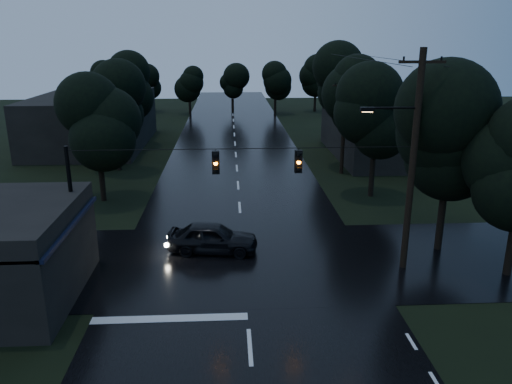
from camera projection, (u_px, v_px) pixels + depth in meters
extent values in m
cube|color=black|center=(237.00, 168.00, 41.28)|extent=(12.00, 120.00, 0.02)
cube|color=black|center=(244.00, 262.00, 24.12)|extent=(60.00, 9.00, 0.02)
cube|color=black|center=(71.00, 225.00, 19.94)|extent=(0.30, 7.00, 0.15)
cylinder|color=black|center=(45.00, 301.00, 17.58)|extent=(0.10, 0.10, 3.00)
cylinder|color=black|center=(90.00, 236.00, 23.30)|extent=(0.10, 0.10, 3.00)
cube|color=#FFDB66|center=(59.00, 257.00, 18.72)|extent=(0.06, 1.60, 0.50)
cube|color=#FFDB66|center=(80.00, 230.00, 21.29)|extent=(0.06, 1.20, 0.50)
cube|color=black|center=(390.00, 132.00, 45.18)|extent=(10.00, 14.00, 4.40)
cube|color=black|center=(93.00, 121.00, 49.34)|extent=(10.00, 16.00, 5.00)
cylinder|color=black|center=(413.00, 164.00, 22.08)|extent=(0.30, 0.30, 10.00)
cube|color=black|center=(422.00, 62.00, 20.77)|extent=(2.00, 0.12, 0.12)
cylinder|color=black|center=(393.00, 108.00, 21.28)|extent=(2.20, 0.10, 0.10)
cube|color=black|center=(367.00, 109.00, 21.24)|extent=(0.60, 0.25, 0.18)
cube|color=#FFB266|center=(367.00, 112.00, 21.27)|extent=(0.45, 0.18, 0.03)
cylinder|color=black|center=(344.00, 127.00, 38.70)|extent=(0.30, 0.30, 7.50)
cube|color=black|center=(346.00, 85.00, 37.77)|extent=(2.00, 0.12, 0.12)
cylinder|color=black|center=(73.00, 213.00, 21.88)|extent=(0.18, 0.18, 6.00)
cylinder|color=black|center=(243.00, 149.00, 21.45)|extent=(15.00, 0.03, 0.03)
cube|color=black|center=(216.00, 163.00, 21.56)|extent=(0.32, 0.25, 1.00)
sphere|color=orange|center=(216.00, 163.00, 21.42)|extent=(0.18, 0.18, 0.18)
cube|color=black|center=(298.00, 161.00, 21.75)|extent=(0.32, 0.25, 1.00)
sphere|color=orange|center=(299.00, 162.00, 21.61)|extent=(0.18, 0.18, 0.18)
cylinder|color=black|center=(440.00, 223.00, 25.18)|extent=(0.36, 0.36, 2.80)
sphere|color=black|center=(448.00, 158.00, 24.18)|extent=(4.48, 4.48, 4.48)
sphere|color=black|center=(451.00, 133.00, 23.82)|extent=(4.48, 4.48, 4.48)
sphere|color=black|center=(454.00, 108.00, 23.46)|extent=(4.48, 4.48, 4.48)
cylinder|color=black|center=(510.00, 250.00, 22.48)|extent=(0.36, 0.36, 2.45)
cylinder|color=black|center=(102.00, 183.00, 32.82)|extent=(0.36, 0.36, 2.45)
sphere|color=black|center=(98.00, 138.00, 31.94)|extent=(3.92, 3.92, 3.92)
sphere|color=black|center=(96.00, 122.00, 31.63)|extent=(3.92, 3.92, 3.92)
sphere|color=black|center=(95.00, 105.00, 31.31)|extent=(3.92, 3.92, 3.92)
cylinder|color=black|center=(118.00, 154.00, 40.39)|extent=(0.36, 0.36, 2.62)
sphere|color=black|center=(115.00, 115.00, 39.45)|extent=(4.20, 4.20, 4.20)
sphere|color=black|center=(114.00, 101.00, 39.11)|extent=(4.20, 4.20, 4.20)
sphere|color=black|center=(113.00, 86.00, 38.78)|extent=(4.20, 4.20, 4.20)
cylinder|color=black|center=(133.00, 131.00, 49.87)|extent=(0.36, 0.36, 2.80)
sphere|color=black|center=(130.00, 97.00, 48.86)|extent=(4.48, 4.48, 4.48)
sphere|color=black|center=(130.00, 84.00, 48.50)|extent=(4.48, 4.48, 4.48)
sphere|color=black|center=(129.00, 72.00, 48.15)|extent=(4.48, 4.48, 4.48)
cylinder|color=black|center=(372.00, 177.00, 33.74)|extent=(0.36, 0.36, 2.62)
sphere|color=black|center=(375.00, 131.00, 32.79)|extent=(4.20, 4.20, 4.20)
sphere|color=black|center=(376.00, 114.00, 32.46)|extent=(4.20, 4.20, 4.20)
sphere|color=black|center=(377.00, 96.00, 32.13)|extent=(4.20, 4.20, 4.20)
cylinder|color=black|center=(352.00, 150.00, 41.37)|extent=(0.36, 0.36, 2.80)
sphere|color=black|center=(355.00, 109.00, 40.37)|extent=(4.48, 4.48, 4.48)
sphere|color=black|center=(355.00, 94.00, 40.01)|extent=(4.48, 4.48, 4.48)
sphere|color=black|center=(356.00, 79.00, 39.65)|extent=(4.48, 4.48, 4.48)
cylinder|color=black|center=(335.00, 128.00, 50.92)|extent=(0.36, 0.36, 2.97)
sphere|color=black|center=(336.00, 93.00, 49.84)|extent=(4.76, 4.76, 4.76)
sphere|color=black|center=(337.00, 80.00, 49.47)|extent=(4.76, 4.76, 4.76)
sphere|color=black|center=(338.00, 66.00, 49.09)|extent=(4.76, 4.76, 4.76)
imported|color=black|center=(213.00, 238.00, 25.03)|extent=(4.69, 2.38, 1.53)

